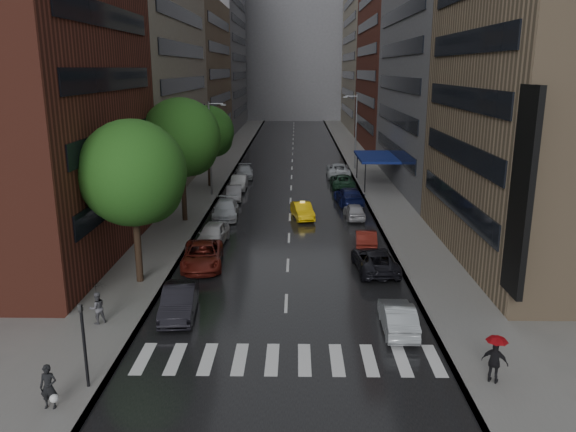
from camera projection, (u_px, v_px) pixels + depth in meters
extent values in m
plane|color=gray|center=(285.00, 338.00, 26.19)|extent=(220.00, 220.00, 0.00)
cube|color=black|center=(292.00, 163.00, 74.53)|extent=(14.00, 140.00, 0.01)
cube|color=gray|center=(225.00, 162.00, 74.63)|extent=(4.00, 140.00, 0.15)
cube|color=gray|center=(360.00, 163.00, 74.38)|extent=(4.00, 140.00, 0.15)
cube|color=silver|center=(143.00, 358.00, 24.34)|extent=(0.55, 2.80, 0.01)
cube|color=silver|center=(175.00, 359.00, 24.32)|extent=(0.55, 2.80, 0.01)
cube|color=silver|center=(208.00, 359.00, 24.30)|extent=(0.55, 2.80, 0.01)
cube|color=silver|center=(240.00, 359.00, 24.28)|extent=(0.55, 2.80, 0.01)
cube|color=silver|center=(272.00, 359.00, 24.26)|extent=(0.55, 2.80, 0.01)
cube|color=silver|center=(304.00, 359.00, 24.24)|extent=(0.55, 2.80, 0.01)
cube|color=silver|center=(337.00, 360.00, 24.22)|extent=(0.55, 2.80, 0.01)
cube|color=silver|center=(369.00, 360.00, 24.20)|extent=(0.55, 2.80, 0.01)
cube|color=silver|center=(402.00, 360.00, 24.18)|extent=(0.55, 2.80, 0.01)
cube|color=silver|center=(434.00, 360.00, 24.16)|extent=(0.55, 2.80, 0.01)
cube|color=maroon|center=(46.00, 55.00, 34.68)|extent=(8.00, 20.00, 26.00)
cube|color=gray|center=(144.00, 19.00, 56.86)|extent=(8.00, 28.00, 34.00)
cube|color=#937A5B|center=(195.00, 76.00, 85.46)|extent=(8.00, 28.00, 22.00)
cube|color=slate|center=(219.00, 33.00, 112.43)|extent=(8.00, 32.00, 38.00)
cube|color=#937A5B|center=(537.00, 20.00, 33.75)|extent=(8.00, 20.00, 30.00)
cube|color=slate|center=(437.00, 70.00, 57.72)|extent=(8.00, 28.00, 24.00)
cube|color=maroon|center=(394.00, 28.00, 83.26)|extent=(8.00, 28.00, 36.00)
cube|color=gray|center=(368.00, 59.00, 113.29)|extent=(8.00, 32.00, 28.00)
cube|color=black|center=(521.00, 194.00, 26.31)|extent=(0.30, 2.20, 10.00)
cube|color=slate|center=(294.00, 52.00, 136.19)|extent=(40.00, 14.00, 32.00)
cylinder|color=#382619|center=(137.00, 240.00, 32.21)|extent=(0.40, 0.40, 5.25)
sphere|color=#1E5116|center=(133.00, 173.00, 31.21)|extent=(6.00, 6.00, 6.00)
cylinder|color=#382619|center=(184.00, 189.00, 45.39)|extent=(0.40, 0.40, 5.51)
sphere|color=#1E5116|center=(181.00, 138.00, 44.34)|extent=(6.30, 6.30, 6.30)
cylinder|color=#382619|center=(209.00, 165.00, 58.93)|extent=(0.40, 0.40, 4.69)
sphere|color=#1E5116|center=(208.00, 131.00, 58.04)|extent=(5.36, 5.36, 5.36)
imported|color=yellow|center=(302.00, 211.00, 46.91)|extent=(2.14, 4.24, 1.34)
imported|color=black|center=(179.00, 301.00, 28.42)|extent=(1.98, 4.75, 1.53)
imported|color=maroon|center=(202.00, 255.00, 35.48)|extent=(2.97, 5.56, 1.49)
imported|color=silver|center=(213.00, 234.00, 39.91)|extent=(2.20, 4.71, 1.56)
imported|color=silver|center=(226.00, 209.00, 47.13)|extent=(2.32, 5.13, 1.46)
imported|color=gray|center=(234.00, 193.00, 53.50)|extent=(1.76, 4.17, 1.34)
imported|color=silver|center=(239.00, 183.00, 58.11)|extent=(1.56, 4.42, 1.45)
imported|color=#ADB1B7|center=(245.00, 172.00, 64.39)|extent=(2.29, 4.83, 1.36)
imported|color=#9A9FA2|center=(398.00, 317.00, 26.80)|extent=(1.55, 4.23, 1.39)
imported|color=black|center=(375.00, 260.00, 34.67)|extent=(2.71, 5.28, 1.43)
imported|color=maroon|center=(366.00, 239.00, 39.16)|extent=(1.72, 4.14, 1.33)
imported|color=#A6A5AB|center=(354.00, 211.00, 46.79)|extent=(1.68, 3.94, 1.33)
imported|color=#0D1440|center=(349.00, 196.00, 51.71)|extent=(2.70, 5.62, 1.58)
imported|color=#183624|center=(342.00, 181.00, 59.04)|extent=(2.38, 5.14, 1.43)
imported|color=silver|center=(338.00, 170.00, 64.97)|extent=(2.68, 5.72, 1.58)
imported|color=black|center=(49.00, 387.00, 20.35)|extent=(0.63, 0.42, 1.71)
sphere|color=white|center=(54.00, 398.00, 20.35)|extent=(0.32, 0.32, 0.32)
imported|color=#56555B|center=(97.00, 308.00, 27.19)|extent=(0.99, 0.95, 1.61)
imported|color=black|center=(96.00, 292.00, 26.98)|extent=(0.96, 0.98, 0.88)
imported|color=black|center=(495.00, 362.00, 22.04)|extent=(1.09, 0.88, 1.73)
imported|color=#B60E15|center=(497.00, 344.00, 21.84)|extent=(0.82, 0.82, 0.72)
cylinder|color=black|center=(85.00, 349.00, 21.55)|extent=(0.12, 0.12, 3.20)
imported|color=black|center=(81.00, 316.00, 21.20)|extent=(0.18, 0.15, 0.90)
cylinder|color=gray|center=(210.00, 149.00, 54.11)|extent=(0.18, 0.18, 9.00)
cube|color=gray|center=(223.00, 105.00, 53.02)|extent=(0.50, 0.22, 0.16)
cylinder|color=gray|center=(356.00, 132.00, 68.40)|extent=(0.18, 0.18, 9.00)
cube|color=gray|center=(345.00, 97.00, 67.35)|extent=(0.50, 0.22, 0.16)
cube|color=navy|center=(377.00, 157.00, 59.10)|extent=(4.00, 8.00, 0.25)
cylinder|color=black|center=(365.00, 178.00, 55.83)|extent=(0.12, 0.12, 3.00)
cylinder|color=black|center=(357.00, 165.00, 63.18)|extent=(0.12, 0.12, 3.00)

